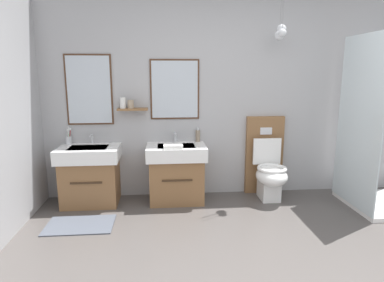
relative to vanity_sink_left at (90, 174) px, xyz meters
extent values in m
cube|color=#A8A8AA|center=(1.71, 0.28, 0.97)|extent=(4.81, 0.12, 2.68)
cube|color=#4C301E|center=(0.00, 0.22, 0.97)|extent=(0.54, 0.02, 0.83)
cube|color=silver|center=(0.00, 0.21, 0.97)|extent=(0.50, 0.01, 0.79)
cube|color=#4C301E|center=(1.02, 0.22, 0.97)|extent=(0.60, 0.02, 0.72)
cube|color=silver|center=(1.02, 0.21, 0.97)|extent=(0.56, 0.01, 0.68)
cube|color=brown|center=(0.51, 0.14, 0.75)|extent=(0.36, 0.14, 0.02)
cylinder|color=white|center=(0.40, 0.13, 0.82)|extent=(0.07, 0.07, 0.13)
cylinder|color=gray|center=(0.49, 0.13, 0.81)|extent=(0.07, 0.07, 0.10)
sphere|color=silver|center=(2.21, -0.03, 1.59)|extent=(0.11, 0.11, 0.11)
sphere|color=silver|center=(2.22, -0.09, 1.61)|extent=(0.09, 0.09, 0.09)
sphere|color=silver|center=(2.23, -0.01, 1.66)|extent=(0.11, 0.11, 0.11)
cube|color=#474C56|center=(0.00, -0.61, -0.36)|extent=(0.68, 0.44, 0.01)
cube|color=brown|center=(0.00, 0.00, -0.10)|extent=(0.64, 0.47, 0.54)
cube|color=#3B2919|center=(0.00, -0.24, -0.03)|extent=(0.35, 0.01, 0.02)
cube|color=white|center=(0.00, 0.00, 0.25)|extent=(0.70, 0.53, 0.16)
cube|color=silver|center=(0.00, -0.03, 0.31)|extent=(0.44, 0.29, 0.03)
cylinder|color=silver|center=(0.00, 0.21, 0.38)|extent=(0.03, 0.03, 0.11)
cylinder|color=silver|center=(0.00, 0.16, 0.43)|extent=(0.02, 0.11, 0.02)
cube|color=brown|center=(1.02, 0.00, -0.10)|extent=(0.64, 0.47, 0.54)
cube|color=#3B2919|center=(1.02, -0.24, -0.03)|extent=(0.35, 0.01, 0.02)
cube|color=white|center=(1.02, 0.00, 0.25)|extent=(0.70, 0.53, 0.16)
cube|color=silver|center=(1.02, -0.03, 0.31)|extent=(0.44, 0.29, 0.03)
cylinder|color=silver|center=(1.02, 0.21, 0.38)|extent=(0.03, 0.03, 0.11)
cylinder|color=silver|center=(1.02, 0.16, 0.43)|extent=(0.02, 0.11, 0.02)
cube|color=brown|center=(2.16, 0.21, 0.13)|extent=(0.48, 0.10, 1.00)
cube|color=silver|center=(2.16, 0.15, 0.45)|extent=(0.15, 0.01, 0.09)
cube|color=white|center=(2.16, -0.06, -0.20)|extent=(0.22, 0.30, 0.34)
ellipsoid|color=white|center=(2.16, -0.14, -0.05)|extent=(0.37, 0.46, 0.24)
torus|color=white|center=(2.16, -0.14, 0.05)|extent=(0.35, 0.35, 0.04)
cube|color=white|center=(2.16, 0.08, 0.21)|extent=(0.35, 0.03, 0.33)
cylinder|color=silver|center=(-0.27, 0.18, 0.37)|extent=(0.07, 0.07, 0.09)
cylinder|color=#DB3847|center=(-0.25, 0.18, 0.43)|extent=(0.03, 0.03, 0.16)
cube|color=white|center=(-0.24, 0.19, 0.51)|extent=(0.02, 0.02, 0.03)
cylinder|color=#33B266|center=(-0.27, 0.20, 0.43)|extent=(0.01, 0.03, 0.17)
cube|color=white|center=(-0.27, 0.21, 0.52)|extent=(0.01, 0.02, 0.03)
cylinder|color=white|center=(-0.29, 0.19, 0.42)|extent=(0.03, 0.02, 0.15)
cube|color=white|center=(-0.28, 0.18, 0.50)|extent=(0.02, 0.02, 0.03)
cylinder|color=white|center=(-0.27, 0.17, 0.43)|extent=(0.03, 0.03, 0.17)
cube|color=white|center=(-0.26, 0.18, 0.52)|extent=(0.02, 0.02, 0.03)
cylinder|color=gray|center=(1.30, 0.19, 0.40)|extent=(0.06, 0.06, 0.14)
cylinder|color=silver|center=(1.30, 0.19, 0.49)|extent=(0.02, 0.02, 0.04)
cube|color=white|center=(0.98, -0.16, 0.35)|extent=(0.22, 0.16, 0.04)
cube|color=silver|center=(3.03, -0.41, 0.63)|extent=(0.02, 0.85, 1.90)
camera|label=1|loc=(0.87, -3.89, 1.18)|focal=31.28mm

